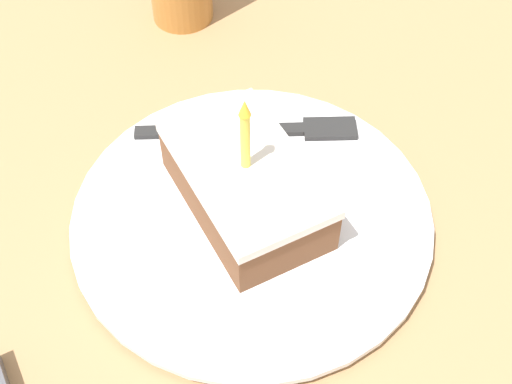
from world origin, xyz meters
TOP-DOWN VIEW (x-y plane):
  - ground_plane at (0.00, 0.00)m, footprint 2.40×2.40m
  - plate at (0.00, -0.02)m, footprint 0.28×0.28m
  - cake_slice at (0.00, -0.01)m, footprint 0.08×0.14m
  - fork at (0.05, 0.05)m, footprint 0.18×0.10m

SIDE VIEW (x-z plane):
  - ground_plane at x=0.00m, z-range -0.04..0.00m
  - plate at x=0.00m, z-range 0.00..0.02m
  - fork at x=0.05m, z-range 0.01..0.02m
  - cake_slice at x=0.00m, z-range -0.02..0.09m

